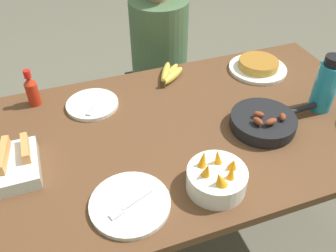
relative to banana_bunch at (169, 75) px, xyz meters
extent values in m
plane|color=#666051|center=(-0.13, -0.35, -0.76)|extent=(14.00, 14.00, 0.00)
cube|color=brown|center=(-0.13, -0.35, -0.04)|extent=(1.76, 0.90, 0.03)
cylinder|color=brown|center=(0.69, 0.04, -0.41)|extent=(0.07, 0.07, 0.71)
ellipsoid|color=gold|center=(0.01, -0.02, 0.00)|extent=(0.15, 0.13, 0.04)
ellipsoid|color=gold|center=(0.01, 0.00, 0.00)|extent=(0.15, 0.17, 0.03)
ellipsoid|color=gold|center=(-0.01, 0.02, 0.00)|extent=(0.12, 0.19, 0.04)
cylinder|color=#4C3819|center=(-0.05, -0.06, 0.00)|extent=(0.02, 0.02, 0.04)
cube|color=#ED8E4C|center=(-0.70, -0.36, 0.05)|extent=(0.04, 0.15, 0.04)
cube|color=#ED8E4C|center=(-0.63, -0.34, 0.05)|extent=(0.02, 0.12, 0.04)
cylinder|color=black|center=(0.22, -0.45, -0.01)|extent=(0.24, 0.24, 0.01)
cylinder|color=black|center=(0.22, -0.45, 0.01)|extent=(0.25, 0.25, 0.04)
cylinder|color=black|center=(0.40, -0.44, 0.02)|extent=(0.12, 0.03, 0.02)
ellipsoid|color=brown|center=(0.17, -0.48, 0.05)|extent=(0.04, 0.05, 0.03)
ellipsoid|color=brown|center=(0.19, -0.44, 0.05)|extent=(0.05, 0.05, 0.03)
ellipsoid|color=brown|center=(0.27, -0.48, 0.05)|extent=(0.04, 0.05, 0.03)
ellipsoid|color=brown|center=(0.21, -0.50, 0.05)|extent=(0.05, 0.03, 0.03)
cylinder|color=silver|center=(0.42, -0.08, -0.01)|extent=(0.27, 0.27, 0.02)
cylinder|color=gold|center=(0.42, -0.08, 0.01)|extent=(0.19, 0.19, 0.03)
cylinder|color=#9F6624|center=(0.42, -0.08, 0.03)|extent=(0.18, 0.18, 0.00)
cylinder|color=silver|center=(-0.35, -0.63, -0.01)|extent=(0.25, 0.25, 0.02)
cylinder|color=#B2B2B7|center=(-0.33, -0.63, 0.00)|extent=(0.11, 0.05, 0.01)
cube|color=#B2B2B7|center=(-0.40, -0.66, 0.00)|extent=(0.05, 0.04, 0.00)
cylinder|color=silver|center=(-0.37, -0.09, -0.01)|extent=(0.21, 0.21, 0.02)
cylinder|color=#B2B2B7|center=(-0.34, -0.09, 0.00)|extent=(0.07, 0.10, 0.01)
cube|color=#B2B2B7|center=(-0.39, -0.15, 0.00)|extent=(0.04, 0.05, 0.00)
cylinder|color=silver|center=(-0.08, -0.65, 0.02)|extent=(0.19, 0.19, 0.07)
cone|color=orange|center=(-0.03, -0.66, 0.07)|extent=(0.04, 0.04, 0.05)
cone|color=orange|center=(-0.06, -0.62, 0.08)|extent=(0.04, 0.04, 0.06)
cone|color=orange|center=(-0.11, -0.61, 0.08)|extent=(0.05, 0.05, 0.06)
cone|color=orange|center=(-0.12, -0.66, 0.08)|extent=(0.04, 0.05, 0.06)
cone|color=orange|center=(-0.10, -0.70, 0.08)|extent=(0.06, 0.05, 0.06)
cone|color=orange|center=(-0.05, -0.69, 0.08)|extent=(0.04, 0.04, 0.06)
cylinder|color=teal|center=(0.50, -0.42, 0.08)|extent=(0.09, 0.09, 0.20)
cylinder|color=black|center=(0.50, -0.42, 0.20)|extent=(0.07, 0.07, 0.04)
cylinder|color=#B72814|center=(-0.59, 0.00, 0.03)|extent=(0.05, 0.05, 0.10)
cone|color=#B72814|center=(-0.59, 0.00, 0.10)|extent=(0.05, 0.05, 0.03)
cylinder|color=red|center=(-0.59, 0.00, 0.13)|extent=(0.03, 0.03, 0.03)
cube|color=black|center=(0.07, 0.36, -0.52)|extent=(0.34, 0.34, 0.48)
cylinder|color=#476642|center=(0.07, 0.36, -0.04)|extent=(0.31, 0.31, 0.48)
camera|label=1|loc=(-0.47, -1.30, 0.87)|focal=38.00mm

